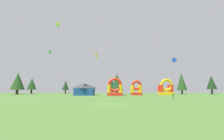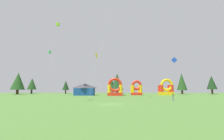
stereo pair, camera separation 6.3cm
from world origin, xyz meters
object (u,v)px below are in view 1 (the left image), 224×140
kite_green_box (50,52)px  person_far_side (173,96)px  kite_yellow_diamond (97,56)px  kite_blue_diamond (174,60)px  festival_tent (84,89)px  inflatable_red_slide (136,90)px  inflatable_yellow_castle (166,89)px  kite_lime_box (58,24)px  inflatable_blue_arch (115,89)px

kite_green_box → person_far_side: 43.71m
kite_yellow_diamond → kite_blue_diamond: bearing=17.7°
kite_yellow_diamond → festival_tent: (-6.40, 15.63, -9.41)m
person_far_side → inflatable_red_slide: inflatable_red_slide is taller
inflatable_red_slide → inflatable_yellow_castle: bearing=3.7°
kite_lime_box → inflatable_red_slide: kite_lime_box is taller
kite_yellow_diamond → inflatable_red_slide: kite_yellow_diamond is taller
kite_blue_diamond → inflatable_yellow_castle: kite_blue_diamond is taller
kite_blue_diamond → kite_green_box: kite_green_box is taller
kite_lime_box → inflatable_red_slide: 36.37m
inflatable_blue_arch → person_far_side: bearing=-58.6°
festival_tent → kite_lime_box: bearing=-133.3°
kite_yellow_diamond → kite_lime_box: size_ratio=0.51×
kite_blue_diamond → festival_tent: (-30.32, 7.98, -9.33)m
kite_yellow_diamond → kite_green_box: size_ratio=0.77×
inflatable_red_slide → kite_yellow_diamond: bearing=-125.5°
kite_yellow_diamond → person_far_side: size_ratio=7.17×
festival_tent → inflatable_red_slide: bearing=7.4°
kite_green_box → festival_tent: size_ratio=2.25×
kite_lime_box → inflatable_yellow_castle: kite_lime_box is taller
kite_lime_box → kite_green_box: bearing=131.8°
inflatable_red_slide → festival_tent: inflatable_red_slide is taller
inflatable_blue_arch → inflatable_yellow_castle: bearing=16.1°
kite_yellow_diamond → inflatable_blue_arch: size_ratio=1.96×
inflatable_red_slide → festival_tent: size_ratio=0.78×
kite_lime_box → inflatable_blue_arch: (19.01, 5.84, -21.51)m
kite_green_box → inflatable_blue_arch: bearing=2.4°
inflatable_red_slide → kite_blue_diamond: bearing=-43.8°
kite_green_box → kite_lime_box: 10.60m
inflatable_yellow_castle → festival_tent: bearing=-174.0°
inflatable_red_slide → inflatable_yellow_castle: (11.48, 0.74, 0.15)m
person_far_side → inflatable_blue_arch: 24.54m
kite_lime_box → inflatable_blue_arch: 29.29m
kite_blue_diamond → inflatable_blue_arch: kite_blue_diamond is taller
inflatable_blue_arch → inflatable_red_slide: bearing=31.1°
kite_yellow_diamond → person_far_side: 21.92m
kite_yellow_diamond → kite_blue_diamond: 25.11m
kite_green_box → inflatable_red_slide: kite_green_box is taller
inflatable_blue_arch → inflatable_yellow_castle: (19.60, 5.65, -0.05)m
kite_blue_diamond → kite_lime_box: bearing=-179.6°
kite_green_box → inflatable_yellow_castle: (42.97, 6.62, -13.22)m
kite_blue_diamond → kite_green_box: size_ratio=0.77×
person_far_side → festival_tent: bearing=-139.2°
person_far_side → inflatable_yellow_castle: (6.84, 26.57, 1.16)m
kite_green_box → person_far_side: kite_green_box is taller
inflatable_yellow_castle → person_far_side: bearing=-104.4°
kite_yellow_diamond → inflatable_yellow_castle: bearing=37.7°
inflatable_yellow_castle → festival_tent: 31.02m
kite_yellow_diamond → festival_tent: size_ratio=1.73×
inflatable_blue_arch → festival_tent: size_ratio=0.88×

